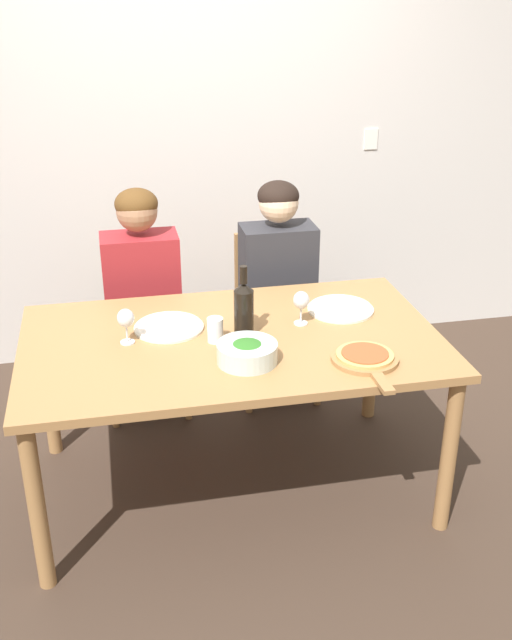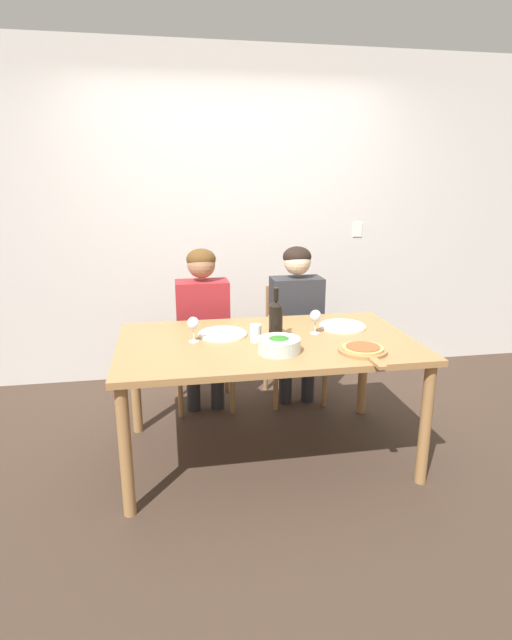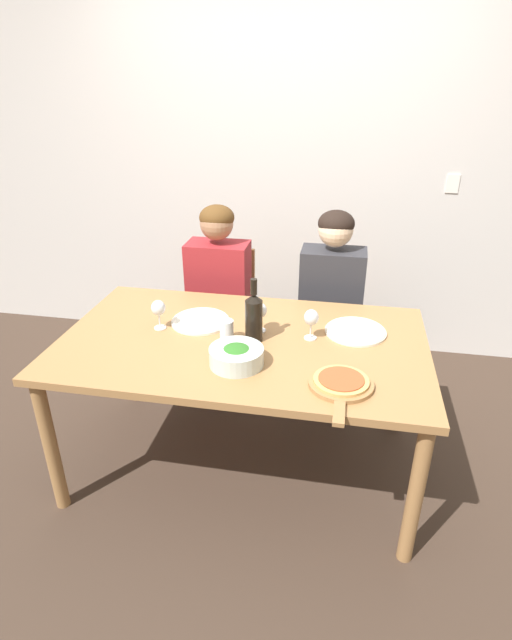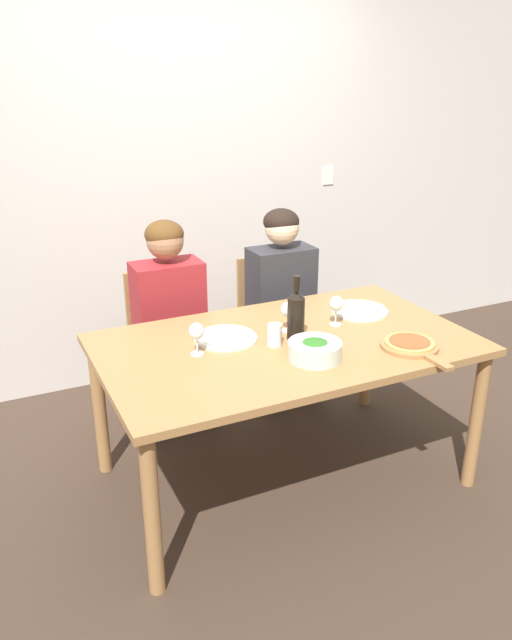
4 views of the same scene
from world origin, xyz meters
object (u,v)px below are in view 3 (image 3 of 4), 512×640
at_px(wine_glass_left, 158,309).
at_px(wine_glass_right, 311,319).
at_px(chair_right, 330,320).
at_px(person_man, 331,291).
at_px(pizza_on_board, 341,384).
at_px(chair_left, 223,311).
at_px(person_woman, 218,283).
at_px(wine_bottle, 254,316).
at_px(dinner_plate_right, 356,331).
at_px(broccoli_bowl, 236,356).
at_px(water_tumbler, 227,331).
at_px(dinner_plate_left, 201,321).
at_px(wine_glass_centre, 260,312).

relative_size(wine_glass_left, wine_glass_right, 1.00).
bearing_deg(chair_right, person_man, -90.00).
bearing_deg(wine_glass_left, pizza_on_board, -21.63).
relative_size(chair_left, wine_glass_right, 5.78).
bearing_deg(person_woman, wine_bottle, -63.72).
xyz_separation_m(wine_bottle, wine_glass_left, (-0.48, 0.03, -0.02)).
height_order(dinner_plate_right, wine_glass_left, wine_glass_left).
bearing_deg(broccoli_bowl, chair_left, 107.30).
height_order(person_woman, wine_glass_right, person_woman).
relative_size(wine_glass_left, water_tumbler, 1.46).
height_order(person_man, dinner_plate_left, person_man).
distance_m(dinner_plate_right, pizza_on_board, 0.49).
bearing_deg(wine_glass_centre, chair_left, 116.55).
height_order(chair_right, dinner_plate_right, chair_right).
height_order(broccoli_bowl, water_tumbler, water_tumbler).
relative_size(chair_right, dinner_plate_left, 2.93).
xyz_separation_m(chair_right, wine_glass_centre, (-0.32, -0.77, 0.39)).
distance_m(chair_left, wine_glass_left, 0.93).
xyz_separation_m(chair_left, person_man, (0.70, -0.11, 0.25)).
xyz_separation_m(person_man, wine_glass_centre, (-0.32, -0.66, 0.14)).
relative_size(chair_left, water_tumbler, 8.43).
relative_size(wine_bottle, water_tumbler, 3.00).
xyz_separation_m(person_man, wine_glass_right, (-0.07, -0.69, 0.14)).
bearing_deg(wine_bottle, wine_glass_right, 13.77).
xyz_separation_m(pizza_on_board, water_tumbler, (-0.55, 0.30, 0.04)).
height_order(dinner_plate_left, pizza_on_board, pizza_on_board).
xyz_separation_m(wine_glass_centre, water_tumbler, (-0.14, -0.12, -0.05)).
bearing_deg(wine_bottle, water_tumbler, -167.97).
height_order(dinner_plate_left, dinner_plate_right, same).
height_order(chair_right, dinner_plate_left, chair_right).
height_order(wine_bottle, wine_glass_centre, wine_bottle).
height_order(person_woman, broccoli_bowl, person_woman).
xyz_separation_m(dinner_plate_left, wine_glass_left, (-0.18, -0.10, 0.10)).
height_order(wine_glass_right, water_tumbler, wine_glass_right).
bearing_deg(wine_glass_left, water_tumbler, -9.47).
distance_m(broccoli_bowl, dinner_plate_right, 0.64).
bearing_deg(water_tumbler, wine_glass_right, 13.21).
bearing_deg(wine_bottle, wine_glass_left, 176.10).
bearing_deg(wine_glass_right, chair_left, 128.41).
xyz_separation_m(broccoli_bowl, wine_glass_right, (0.29, 0.30, 0.06)).
height_order(person_woman, pizza_on_board, person_woman).
relative_size(chair_left, dinner_plate_right, 2.93).
xyz_separation_m(chair_right, wine_bottle, (-0.33, -0.87, 0.41)).
bearing_deg(water_tumbler, person_man, 59.91).
bearing_deg(wine_glass_right, dinner_plate_left, 173.20).
bearing_deg(wine_glass_right, pizza_on_board, -67.92).
height_order(dinner_plate_left, water_tumbler, water_tumbler).
bearing_deg(dinner_plate_right, wine_glass_right, -154.82).
height_order(chair_left, pizza_on_board, chair_left).
distance_m(dinner_plate_right, wine_glass_right, 0.25).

